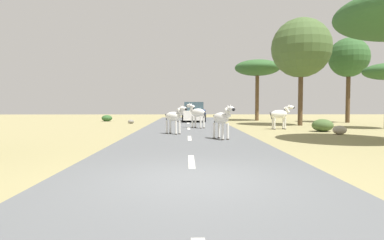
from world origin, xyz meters
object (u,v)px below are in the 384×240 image
Objects in this scene: car_1 at (193,113)px; tree_5 at (349,58)px; zebra_3 at (197,113)px; tree_6 at (257,68)px; bush_1 at (107,118)px; rock_0 at (131,122)px; car_0 at (195,111)px; rock_1 at (340,130)px; bush_0 at (323,125)px; zebra_2 at (174,117)px; tree_1 at (301,48)px; zebra_0 at (222,119)px; zebra_1 at (280,114)px.

car_1 is 14.21m from tree_5.
zebra_3 is 0.28× the size of tree_6.
car_1 reaches higher than zebra_3.
car_1 is 8.21m from bush_1.
car_1 is 4.46× the size of bush_1.
car_1 reaches higher than rock_0.
bush_1 reaches higher than rock_0.
car_0 is 19.57m from rock_1.
zebra_3 is at bearing 86.36° from car_0.
zebra_3 is 12.53m from bush_1.
tree_5 is 7.49× the size of bush_1.
bush_0 is 1.24× the size of bush_1.
tree_1 reaches higher than zebra_2.
tree_5 is 12.25m from bush_0.
zebra_2 is 18.48m from car_0.
tree_5 is (13.29, 6.95, 4.55)m from zebra_3.
tree_1 is at bearing -152.48° from zebra_0.
zebra_0 reaches higher than bush_0.
tree_6 is at bearing -134.74° from zebra_0.
tree_6 is (6.19, 10.60, 4.05)m from zebra_3.
zebra_3 reaches higher than bush_1.
car_0 is at bearing 113.06° from bush_0.
tree_5 is at bearing 34.64° from tree_1.
bush_1 is (-15.97, 6.33, -5.46)m from tree_1.
bush_1 is at bearing 85.98° from zebra_3.
zebra_3 is (1.30, 4.34, 0.09)m from zebra_2.
tree_5 is 1.24× the size of tree_6.
zebra_0 is at bearing -86.72° from car_1.
car_0 is (-5.03, 14.62, -0.10)m from zebra_1.
zebra_3 reaches higher than bush_0.
zebra_1 is at bearing -58.91° from car_1.
bush_0 reaches higher than rock_0.
rock_0 is at bearing -176.43° from tree_5.
rock_1 is at bearing 134.20° from zebra_2.
rock_1 is at bearing 175.21° from zebra_0.
zebra_0 is 14.11m from rock_0.
rock_1 is (15.50, -13.64, -0.06)m from bush_1.
bush_0 is 14.89m from rock_0.
bush_0 is at bearing -123.21° from tree_5.
rock_1 is at bearing 108.71° from car_0.
tree_5 is at bearing 61.88° from rock_1.
tree_6 is 4.86× the size of bush_0.
bush_1 is at bearing 138.66° from rock_1.
rock_0 is (-6.14, 12.69, -0.79)m from zebra_0.
tree_1 is 1.09× the size of tree_5.
zebra_1 is at bearing -124.58° from tree_1.
rock_0 is at bearing -92.05° from zebra_0.
rock_0 is at bearing 141.83° from rock_1.
bush_1 is (-8.08, 1.31, -0.56)m from car_1.
tree_5 reaches higher than bush_1.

